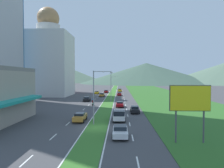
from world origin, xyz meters
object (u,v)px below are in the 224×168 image
at_px(pickup_truck_0, 119,115).
at_px(car_0, 120,104).
at_px(street_lamp_mid, 110,84).
at_px(motorcycle_rider, 93,103).
at_px(street_lamp_far, 111,83).
at_px(billboard_roadside, 190,101).
at_px(car_5, 102,95).
at_px(street_lamp_near, 96,93).
at_px(car_6, 135,109).
at_px(car_9, 87,99).
at_px(car_1, 120,131).
at_px(car_8, 80,117).
at_px(car_2, 120,90).
at_px(car_3, 119,94).
at_px(car_7, 106,91).
at_px(car_4, 97,92).

bearing_deg(pickup_truck_0, car_0, 179.53).
height_order(street_lamp_mid, motorcycle_rider, street_lamp_mid).
relative_size(street_lamp_far, car_0, 1.98).
bearing_deg(street_lamp_far, street_lamp_mid, -88.56).
height_order(billboard_roadside, car_0, billboard_roadside).
bearing_deg(car_5, street_lamp_near, -176.24).
height_order(car_5, car_6, car_6).
xyz_separation_m(car_0, car_9, (-10.47, 12.02, 0.04)).
bearing_deg(motorcycle_rider, car_9, 18.00).
bearing_deg(billboard_roadside, car_5, 104.79).
bearing_deg(car_6, car_1, -9.96).
bearing_deg(billboard_roadside, car_6, 103.49).
relative_size(street_lamp_near, car_8, 1.85).
xyz_separation_m(car_2, car_3, (-0.21, -23.38, -0.10)).
bearing_deg(car_3, street_lamp_mid, -7.67).
bearing_deg(car_7, street_lamp_mid, -174.37).
bearing_deg(billboard_roadside, car_4, 104.83).
height_order(car_2, car_5, car_2).
bearing_deg(car_7, pickup_truck_0, -174.30).
distance_m(car_4, car_8, 58.45).
xyz_separation_m(car_0, car_4, (-10.39, 40.86, -0.00)).
xyz_separation_m(car_2, motorcycle_rider, (-7.32, -53.84, -0.06)).
height_order(car_8, motorcycle_rider, motorcycle_rider).
bearing_deg(street_lamp_near, street_lamp_far, 89.95).
bearing_deg(car_9, car_4, -0.16).
distance_m(car_0, car_7, 48.77).
bearing_deg(street_lamp_far, car_7, 118.02).
bearing_deg(car_2, car_5, -14.39).
relative_size(street_lamp_far, car_3, 1.73).
height_order(car_5, car_8, car_8).
distance_m(street_lamp_far, car_0, 43.33).
bearing_deg(car_2, street_lamp_near, -2.94).
relative_size(car_6, car_9, 1.10).
bearing_deg(car_7, street_lamp_far, -151.98).
distance_m(car_1, car_3, 59.54).
relative_size(street_lamp_mid, car_1, 2.27).
xyz_separation_m(car_4, pickup_truck_0, (10.25, -57.77, 0.27)).
relative_size(car_1, car_2, 1.04).
bearing_deg(billboard_roadside, car_1, 165.16).
relative_size(car_0, car_7, 0.90).
bearing_deg(car_6, billboard_roadside, 13.49).
xyz_separation_m(car_2, car_7, (-6.70, -7.69, -0.09)).
relative_size(car_2, car_7, 0.89).
distance_m(street_lamp_near, car_9, 33.01).
bearing_deg(car_7, car_4, 153.35).
bearing_deg(car_9, pickup_truck_0, -160.35).
distance_m(car_2, car_5, 28.53).
xyz_separation_m(street_lamp_mid, car_0, (3.01, -11.46, -4.78)).
xyz_separation_m(car_1, car_9, (-10.52, 38.93, 0.00)).
relative_size(car_5, motorcycle_rider, 2.03).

